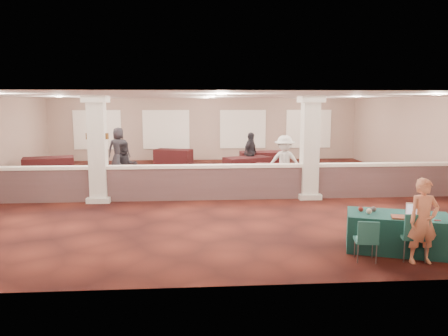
{
  "coord_description": "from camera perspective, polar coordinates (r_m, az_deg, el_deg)",
  "views": [
    {
      "loc": [
        -0.65,
        -14.82,
        3.02
      ],
      "look_at": [
        0.28,
        -2.0,
        1.07
      ],
      "focal_mm": 35.0,
      "sensor_mm": 36.0,
      "label": 1
    }
  ],
  "objects": [
    {
      "name": "attendee_d",
      "position": [
        19.5,
        -13.57,
        2.35
      ],
      "size": [
        0.96,
        0.54,
        1.93
      ],
      "primitive_type": "imported",
      "rotation": [
        0.0,
        0.0,
        3.12
      ],
      "color": "black",
      "rests_on": "ground"
    },
    {
      "name": "far_table_back_left",
      "position": [
        19.12,
        -21.93,
        0.12
      ],
      "size": [
        2.14,
        1.48,
        0.79
      ],
      "primitive_type": "cube",
      "rotation": [
        0.0,
        0.0,
        0.28
      ],
      "color": "black",
      "rests_on": "ground"
    },
    {
      "name": "attendee_a",
      "position": [
        15.37,
        -12.74,
        0.28
      ],
      "size": [
        0.92,
        0.73,
        1.69
      ],
      "primitive_type": "imported",
      "rotation": [
        0.0,
        0.0,
        0.41
      ],
      "color": "black",
      "rests_on": "ground"
    },
    {
      "name": "far_table_back_right",
      "position": [
        19.76,
        5.05,
        0.99
      ],
      "size": [
        2.01,
        1.05,
        0.8
      ],
      "primitive_type": "cube",
      "rotation": [
        0.0,
        0.0,
        0.03
      ],
      "color": "black",
      "rests_on": "ground"
    },
    {
      "name": "attendee_b",
      "position": [
        15.3,
        7.88,
        0.73
      ],
      "size": [
        1.3,
        0.84,
        1.87
      ],
      "primitive_type": "imported",
      "rotation": [
        0.0,
        0.0,
        -0.27
      ],
      "color": "silver",
      "rests_on": "ground"
    },
    {
      "name": "laptop_base",
      "position": [
        9.56,
        23.71,
        -5.74
      ],
      "size": [
        0.4,
        0.34,
        0.02
      ],
      "primitive_type": "cube",
      "rotation": [
        0.0,
        0.0,
        -0.34
      ],
      "color": "silver",
      "rests_on": "near_table"
    },
    {
      "name": "column_right",
      "position": [
        13.88,
        11.13,
        2.76
      ],
      "size": [
        0.72,
        0.72,
        3.2
      ],
      "color": "beige",
      "rests_on": "ground"
    },
    {
      "name": "wall_right",
      "position": [
        17.22,
        26.06,
        3.03
      ],
      "size": [
        0.04,
        16.0,
        3.2
      ],
      "primitive_type": "cube",
      "color": "gray",
      "rests_on": "ground"
    },
    {
      "name": "yarn_red",
      "position": [
        9.55,
        17.44,
        -5.15
      ],
      "size": [
        0.1,
        0.1,
        0.1
      ],
      "primitive_type": "sphere",
      "color": "maroon",
      "rests_on": "near_table"
    },
    {
      "name": "far_table_back_center",
      "position": [
        21.5,
        -6.62,
        1.47
      ],
      "size": [
        1.96,
        1.43,
        0.72
      ],
      "primitive_type": "cube",
      "rotation": [
        0.0,
        0.0,
        -0.34
      ],
      "color": "black",
      "rests_on": "ground"
    },
    {
      "name": "sconce_right",
      "position": [
        13.6,
        -15.07,
        4.04
      ],
      "size": [
        0.12,
        0.12,
        0.18
      ],
      "color": "brown",
      "rests_on": "column_left"
    },
    {
      "name": "column_left",
      "position": [
        13.69,
        -16.16,
        2.5
      ],
      "size": [
        0.72,
        0.72,
        3.2
      ],
      "color": "beige",
      "rests_on": "ground"
    },
    {
      "name": "conf_chair_side",
      "position": [
        8.78,
        18.15,
        -8.6
      ],
      "size": [
        0.48,
        0.48,
        0.82
      ],
      "rotation": [
        0.0,
        0.0,
        -0.19
      ],
      "color": "#21625D",
      "rests_on": "ground"
    },
    {
      "name": "laptop_screen",
      "position": [
        9.65,
        23.65,
        -4.85
      ],
      "size": [
        0.33,
        0.13,
        0.23
      ],
      "primitive_type": "cube",
      "rotation": [
        0.0,
        0.0,
        -0.34
      ],
      "color": "silver",
      "rests_on": "near_table"
    },
    {
      "name": "far_table_front_left",
      "position": [
        16.42,
        -24.97,
        -1.42
      ],
      "size": [
        1.98,
        1.14,
        0.77
      ],
      "primitive_type": "cube",
      "rotation": [
        0.0,
        0.0,
        -0.11
      ],
      "color": "black",
      "rests_on": "ground"
    },
    {
      "name": "conf_chair_main",
      "position": [
        9.14,
        23.61,
        -7.75
      ],
      "size": [
        0.56,
        0.56,
        0.94
      ],
      "rotation": [
        0.0,
        0.0,
        -0.2
      ],
      "color": "#21625D",
      "rests_on": "ground"
    },
    {
      "name": "near_table",
      "position": [
        9.67,
        21.68,
        -7.85
      ],
      "size": [
        2.19,
        1.59,
        0.76
      ],
      "primitive_type": "cube",
      "rotation": [
        0.0,
        0.0,
        -0.34
      ],
      "color": "#103A3A",
      "rests_on": "ground"
    },
    {
      "name": "attendee_c",
      "position": [
        18.46,
        3.47,
        1.96
      ],
      "size": [
        0.98,
        1.13,
        1.75
      ],
      "primitive_type": "imported",
      "rotation": [
        0.0,
        0.0,
        0.98
      ],
      "color": "black",
      "rests_on": "ground"
    },
    {
      "name": "scissors",
      "position": [
        9.4,
        26.12,
        -6.16
      ],
      "size": [
        0.13,
        0.07,
        0.01
      ],
      "primitive_type": "cube",
      "rotation": [
        0.0,
        0.0,
        -0.34
      ],
      "color": "red",
      "rests_on": "near_table"
    },
    {
      "name": "wall_back",
      "position": [
        22.87,
        -2.53,
        5.07
      ],
      "size": [
        16.0,
        0.04,
        3.2
      ],
      "primitive_type": "cube",
      "color": "gray",
      "rests_on": "ground"
    },
    {
      "name": "wall_front",
      "position": [
        7.0,
        1.28,
        -3.08
      ],
      "size": [
        16.0,
        0.04,
        3.2
      ],
      "primitive_type": "cube",
      "color": "gray",
      "rests_on": "ground"
    },
    {
      "name": "woman",
      "position": [
        9.02,
        24.58,
        -6.34
      ],
      "size": [
        0.6,
        0.41,
        1.62
      ],
      "primitive_type": "imported",
      "rotation": [
        0.0,
        0.0,
        0.04
      ],
      "color": "#DF7E61",
      "rests_on": "ground"
    },
    {
      "name": "yarn_cream",
      "position": [
        9.4,
        18.43,
        -5.38
      ],
      "size": [
        0.11,
        0.11,
        0.11
      ],
      "primitive_type": "sphere",
      "color": "beige",
      "rests_on": "near_table"
    },
    {
      "name": "screen_glow",
      "position": [
        9.64,
        23.65,
        -4.95
      ],
      "size": [
        0.3,
        0.11,
        0.2
      ],
      "primitive_type": "cube",
      "rotation": [
        0.0,
        0.0,
        -0.34
      ],
      "color": "silver",
      "rests_on": "near_table"
    },
    {
      "name": "ground",
      "position": [
        15.14,
        -1.61,
        -2.87
      ],
      "size": [
        16.0,
        16.0,
        0.0
      ],
      "primitive_type": "plane",
      "color": "#4C1B13",
      "rests_on": "ground"
    },
    {
      "name": "far_table_front_right",
      "position": [
        15.66,
        7.51,
        -1.06
      ],
      "size": [
        2.2,
        1.64,
        0.8
      ],
      "primitive_type": "cube",
      "rotation": [
        0.0,
        0.0,
        -0.37
      ],
      "color": "black",
      "rests_on": "ground"
    },
    {
      "name": "sconce_left",
      "position": [
        13.72,
        -17.37,
        3.98
      ],
      "size": [
        0.12,
        0.12,
        0.18
      ],
      "color": "brown",
      "rests_on": "column_left"
    },
    {
      "name": "knitting",
      "position": [
        9.32,
        22.31,
        -5.97
      ],
      "size": [
        0.5,
        0.43,
        0.03
      ],
      "primitive_type": "cube",
      "rotation": [
        0.0,
        0.0,
        -0.34
      ],
      "color": "#BD451E",
      "rests_on": "near_table"
    },
    {
      "name": "partition_wall",
      "position": [
        13.56,
        -1.34,
        -1.78
      ],
      "size": [
        15.6,
        0.28,
        1.1
      ],
      "color": "#533839",
      "rests_on": "ground"
    },
    {
      "name": "far_table_front_center",
      "position": [
        18.16,
        3.04,
        0.25
      ],
      "size": [
        2.07,
        1.55,
        0.75
      ],
      "primitive_type": "cube",
      "rotation": [
        0.0,
        0.0,
        0.38
      ],
      "color": "black",
      "rests_on": "ground"
    },
    {
      "name": "ceiling",
      "position": [
        14.83,
        -1.67,
        9.33
      ],
      "size": [
        16.0,
        16.0,
        0.02
      ],
      "primitive_type": "cube",
      "color": "white",
      "rests_on": "wall_back"
    },
    {
      "name": "yarn_grey",
      "position": [
        9.63,
        18.97,
        -5.09
      ],
      "size": [
        0.11,
        0.11,
        0.11
      ],
      "primitive_type": "sphere",
      "color": "#4C4D51",
      "rests_on": "near_table"
    }
  ]
}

